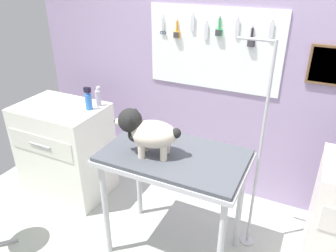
% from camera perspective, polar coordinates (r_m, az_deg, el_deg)
% --- Properties ---
extents(rear_wall_panel, '(4.00, 0.11, 2.30)m').
position_cam_1_polar(rear_wall_panel, '(2.96, 10.45, 8.17)').
color(rear_wall_panel, '#9D88AF').
rests_on(rear_wall_panel, ground).
extents(grooming_table, '(1.02, 0.61, 0.90)m').
position_cam_1_polar(grooming_table, '(2.31, 1.01, -6.90)').
color(grooming_table, '#B7B7BC').
rests_on(grooming_table, ground).
extents(grooming_arm, '(0.29, 0.11, 1.66)m').
position_cam_1_polar(grooming_arm, '(2.46, 15.36, -6.22)').
color(grooming_arm, '#B7B7BC').
rests_on(grooming_arm, ground).
extents(dog, '(0.45, 0.28, 0.33)m').
position_cam_1_polar(dog, '(2.17, -3.80, -0.96)').
color(dog, beige).
rests_on(dog, grooming_table).
extents(counter_left, '(0.80, 0.58, 0.91)m').
position_cam_1_polar(counter_left, '(3.30, -17.49, -3.99)').
color(counter_left, silver).
rests_on(counter_left, ground).
extents(shampoo_bottle, '(0.06, 0.06, 0.21)m').
position_cam_1_polar(shampoo_bottle, '(2.93, -13.80, 4.42)').
color(shampoo_bottle, blue).
rests_on(shampoo_bottle, counter_left).
extents(pump_bottle_white, '(0.05, 0.05, 0.19)m').
position_cam_1_polar(pump_bottle_white, '(2.99, -12.14, 4.84)').
color(pump_bottle_white, '#B4AABF').
rests_on(pump_bottle_white, counter_left).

